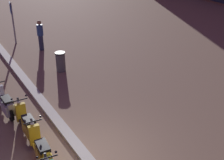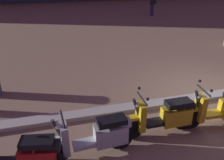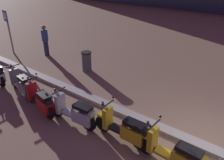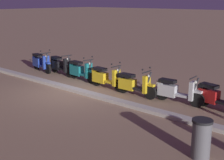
{
  "view_description": "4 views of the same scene",
  "coord_description": "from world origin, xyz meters",
  "px_view_note": "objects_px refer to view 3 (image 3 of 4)",
  "views": [
    {
      "loc": [
        6.84,
        -3.25,
        6.33
      ],
      "look_at": [
        -2.3,
        2.16,
        1.11
      ],
      "focal_mm": 51.22,
      "sensor_mm": 36.0,
      "label": 1
    },
    {
      "loc": [
        -4.45,
        -5.25,
        3.63
      ],
      "look_at": [
        -3.06,
        0.06,
        0.9
      ],
      "focal_mm": 38.06,
      "sensor_mm": 36.0,
      "label": 2
    },
    {
      "loc": [
        0.69,
        -5.42,
        4.54
      ],
      "look_at": [
        -3.13,
        -0.46,
        1.37
      ],
      "focal_mm": 36.6,
      "sensor_mm": 36.0,
      "label": 3
    },
    {
      "loc": [
        -9.21,
        8.18,
        3.61
      ],
      "look_at": [
        -2.59,
        0.59,
        1.03
      ],
      "focal_mm": 50.89,
      "sensor_mm": 36.0,
      "label": 4
    }
  ],
  "objects_px": {
    "scooter_grey_far_back": "(22,84)",
    "pedestrian_strolling_near_curb": "(45,40)",
    "scooter_silver_second_in_line": "(75,113)",
    "scooter_red_mid_front": "(41,100)",
    "crossing_sign": "(8,27)",
    "scooter_yellow_mid_rear": "(175,154)",
    "scooter_yellow_mid_centre": "(125,129)",
    "litter_bin": "(87,61)"
  },
  "relations": [
    {
      "from": "scooter_grey_far_back",
      "to": "pedestrian_strolling_near_curb",
      "type": "distance_m",
      "value": 4.36
    },
    {
      "from": "scooter_silver_second_in_line",
      "to": "pedestrian_strolling_near_curb",
      "type": "height_order",
      "value": "pedestrian_strolling_near_curb"
    },
    {
      "from": "scooter_red_mid_front",
      "to": "crossing_sign",
      "type": "xyz_separation_m",
      "value": [
        -6.16,
        2.65,
        1.05
      ]
    },
    {
      "from": "pedestrian_strolling_near_curb",
      "to": "scooter_grey_far_back",
      "type": "bearing_deg",
      "value": -49.95
    },
    {
      "from": "scooter_yellow_mid_rear",
      "to": "scooter_red_mid_front",
      "type": "bearing_deg",
      "value": -174.42
    },
    {
      "from": "scooter_yellow_mid_centre",
      "to": "litter_bin",
      "type": "relative_size",
      "value": 1.91
    },
    {
      "from": "scooter_yellow_mid_centre",
      "to": "pedestrian_strolling_near_curb",
      "type": "xyz_separation_m",
      "value": [
        -7.41,
        3.09,
        0.44
      ]
    },
    {
      "from": "scooter_grey_far_back",
      "to": "scooter_red_mid_front",
      "type": "height_order",
      "value": "scooter_red_mid_front"
    },
    {
      "from": "scooter_yellow_mid_rear",
      "to": "crossing_sign",
      "type": "xyz_separation_m",
      "value": [
        -10.77,
        2.2,
        1.05
      ]
    },
    {
      "from": "scooter_grey_far_back",
      "to": "pedestrian_strolling_near_curb",
      "type": "bearing_deg",
      "value": 130.05
    },
    {
      "from": "scooter_grey_far_back",
      "to": "litter_bin",
      "type": "height_order",
      "value": "scooter_grey_far_back"
    },
    {
      "from": "pedestrian_strolling_near_curb",
      "to": "scooter_yellow_mid_centre",
      "type": "bearing_deg",
      "value": -22.64
    },
    {
      "from": "scooter_grey_far_back",
      "to": "crossing_sign",
      "type": "distance_m",
      "value": 5.32
    },
    {
      "from": "crossing_sign",
      "to": "pedestrian_strolling_near_curb",
      "type": "distance_m",
      "value": 2.17
    },
    {
      "from": "scooter_grey_far_back",
      "to": "pedestrian_strolling_near_curb",
      "type": "relative_size",
      "value": 1.09
    },
    {
      "from": "scooter_grey_far_back",
      "to": "scooter_silver_second_in_line",
      "type": "relative_size",
      "value": 0.98
    },
    {
      "from": "pedestrian_strolling_near_curb",
      "to": "scooter_red_mid_front",
      "type": "bearing_deg",
      "value": -39.81
    },
    {
      "from": "scooter_red_mid_front",
      "to": "scooter_silver_second_in_line",
      "type": "relative_size",
      "value": 0.99
    },
    {
      "from": "scooter_yellow_mid_rear",
      "to": "litter_bin",
      "type": "distance_m",
      "value": 6.45
    },
    {
      "from": "scooter_yellow_mid_rear",
      "to": "scooter_yellow_mid_centre",
      "type": "bearing_deg",
      "value": 177.87
    },
    {
      "from": "scooter_grey_far_back",
      "to": "scooter_silver_second_in_line",
      "type": "distance_m",
      "value": 2.96
    },
    {
      "from": "crossing_sign",
      "to": "litter_bin",
      "type": "xyz_separation_m",
      "value": [
        5.06,
        0.78,
        -1.02
      ]
    },
    {
      "from": "scooter_yellow_mid_rear",
      "to": "pedestrian_strolling_near_curb",
      "type": "bearing_deg",
      "value": 160.57
    },
    {
      "from": "scooter_yellow_mid_rear",
      "to": "litter_bin",
      "type": "relative_size",
      "value": 1.94
    },
    {
      "from": "scooter_yellow_mid_centre",
      "to": "litter_bin",
      "type": "xyz_separation_m",
      "value": [
        -4.2,
        2.92,
        0.04
      ]
    },
    {
      "from": "scooter_silver_second_in_line",
      "to": "scooter_red_mid_front",
      "type": "bearing_deg",
      "value": -171.29
    },
    {
      "from": "scooter_red_mid_front",
      "to": "scooter_yellow_mid_rear",
      "type": "distance_m",
      "value": 4.63
    },
    {
      "from": "scooter_yellow_mid_rear",
      "to": "crossing_sign",
      "type": "distance_m",
      "value": 11.04
    },
    {
      "from": "scooter_grey_far_back",
      "to": "scooter_yellow_mid_centre",
      "type": "bearing_deg",
      "value": 2.86
    },
    {
      "from": "scooter_yellow_mid_rear",
      "to": "crossing_sign",
      "type": "height_order",
      "value": "crossing_sign"
    },
    {
      "from": "litter_bin",
      "to": "scooter_yellow_mid_centre",
      "type": "bearing_deg",
      "value": -34.82
    },
    {
      "from": "scooter_yellow_mid_centre",
      "to": "scooter_silver_second_in_line",
      "type": "bearing_deg",
      "value": -170.21
    },
    {
      "from": "scooter_grey_far_back",
      "to": "scooter_yellow_mid_rear",
      "type": "distance_m",
      "value": 6.13
    },
    {
      "from": "scooter_yellow_mid_rear",
      "to": "pedestrian_strolling_near_curb",
      "type": "height_order",
      "value": "pedestrian_strolling_near_curb"
    },
    {
      "from": "scooter_silver_second_in_line",
      "to": "pedestrian_strolling_near_curb",
      "type": "bearing_deg",
      "value": 149.57
    },
    {
      "from": "scooter_yellow_mid_centre",
      "to": "pedestrian_strolling_near_curb",
      "type": "distance_m",
      "value": 8.04
    },
    {
      "from": "scooter_red_mid_front",
      "to": "pedestrian_strolling_near_curb",
      "type": "relative_size",
      "value": 1.1
    },
    {
      "from": "scooter_red_mid_front",
      "to": "scooter_yellow_mid_rear",
      "type": "relative_size",
      "value": 1.0
    },
    {
      "from": "scooter_grey_far_back",
      "to": "litter_bin",
      "type": "distance_m",
      "value": 3.18
    },
    {
      "from": "scooter_silver_second_in_line",
      "to": "scooter_yellow_mid_centre",
      "type": "relative_size",
      "value": 1.03
    },
    {
      "from": "scooter_yellow_mid_centre",
      "to": "litter_bin",
      "type": "bearing_deg",
      "value": 145.18
    },
    {
      "from": "scooter_red_mid_front",
      "to": "scooter_silver_second_in_line",
      "type": "bearing_deg",
      "value": 8.71
    }
  ]
}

